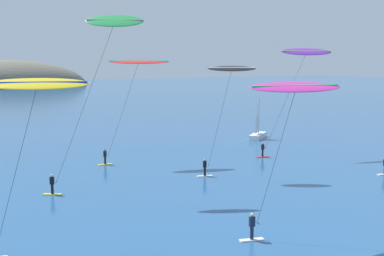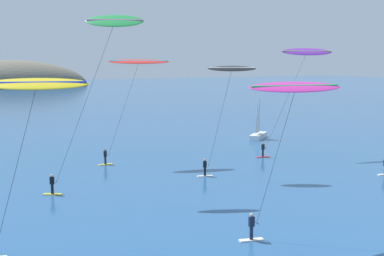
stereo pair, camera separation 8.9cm
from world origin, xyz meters
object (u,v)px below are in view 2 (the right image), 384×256
object	(u,v)px
kitesurfer_green	(109,35)
kitesurfer_yellow	(33,97)
kitesurfer_purple	(304,59)
kitesurfer_black	(229,78)
kitesurfer_magenta	(293,96)
sailboat_near	(259,134)
kitesurfer_red	(137,67)

from	to	relation	value
kitesurfer_green	kitesurfer_yellow	size ratio (longest dim) A/B	1.47
kitesurfer_purple	kitesurfer_black	bearing A→B (deg)	-161.87
kitesurfer_magenta	kitesurfer_green	bearing A→B (deg)	111.78
kitesurfer_purple	kitesurfer_yellow	size ratio (longest dim) A/B	1.26
sailboat_near	kitesurfer_magenta	world-z (taller)	kitesurfer_magenta
kitesurfer_magenta	kitesurfer_black	distance (m)	15.74
kitesurfer_green	kitesurfer_yellow	world-z (taller)	kitesurfer_green
kitesurfer_magenta	kitesurfer_red	distance (m)	24.60
kitesurfer_purple	kitesurfer_black	size ratio (longest dim) A/B	1.19
kitesurfer_magenta	kitesurfer_black	xyz separation A→B (m)	(5.76, 14.64, 0.56)
sailboat_near	kitesurfer_yellow	xyz separation A→B (m)	(-37.23, -26.84, 8.15)
sailboat_near	kitesurfer_black	distance (m)	25.84
kitesurfer_black	sailboat_near	bearing A→B (deg)	44.31
sailboat_near	kitesurfer_purple	distance (m)	16.87
kitesurfer_yellow	kitesurfer_red	bearing A→B (deg)	52.57
kitesurfer_magenta	sailboat_near	bearing A→B (deg)	53.77
kitesurfer_black	kitesurfer_red	world-z (taller)	kitesurfer_red
kitesurfer_red	kitesurfer_magenta	bearing A→B (deg)	-92.46
sailboat_near	kitesurfer_red	distance (m)	25.15
kitesurfer_green	kitesurfer_red	world-z (taller)	kitesurfer_green
kitesurfer_magenta	kitesurfer_red	xyz separation A→B (m)	(1.05, 24.53, 1.52)
sailboat_near	kitesurfer_yellow	world-z (taller)	kitesurfer_yellow
kitesurfer_black	kitesurfer_purple	bearing A→B (deg)	18.13
sailboat_near	kitesurfer_green	bearing A→B (deg)	-149.46
kitesurfer_black	kitesurfer_red	xyz separation A→B (m)	(-4.71, 9.89, 0.95)
sailboat_near	kitesurfer_black	bearing A→B (deg)	-135.69
kitesurfer_green	kitesurfer_purple	xyz separation A→B (m)	(25.02, 4.49, -1.67)
kitesurfer_black	kitesurfer_red	bearing A→B (deg)	115.46
kitesurfer_yellow	kitesurfer_magenta	bearing A→B (deg)	-19.01
sailboat_near	kitesurfer_red	xyz separation A→B (m)	(-22.15, -7.15, 9.52)
sailboat_near	kitesurfer_magenta	bearing A→B (deg)	-126.23
sailboat_near	kitesurfer_yellow	distance (m)	46.61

